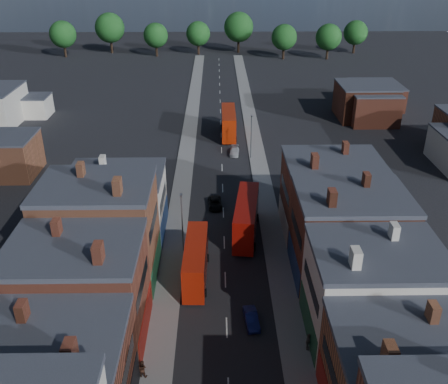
{
  "coord_description": "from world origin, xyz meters",
  "views": [
    {
      "loc": [
        -0.87,
        -22.99,
        35.19
      ],
      "look_at": [
        0.0,
        33.92,
        6.42
      ],
      "focal_mm": 40.0,
      "sensor_mm": 36.0,
      "label": 1
    }
  ],
  "objects_px": {
    "bus_0": "(196,260)",
    "car_3": "(234,151)",
    "bus_2": "(229,122)",
    "ped_3": "(308,342)",
    "ped_1": "(142,369)",
    "bus_1": "(246,217)",
    "car_2": "(215,203)",
    "car_1": "(251,319)"
  },
  "relations": [
    {
      "from": "bus_0",
      "to": "ped_1",
      "type": "xyz_separation_m",
      "value": [
        -4.32,
        -14.71,
        -1.46
      ]
    },
    {
      "from": "bus_1",
      "to": "car_3",
      "type": "xyz_separation_m",
      "value": [
        -0.58,
        27.99,
        -2.13
      ]
    },
    {
      "from": "ped_1",
      "to": "ped_3",
      "type": "distance_m",
      "value": 15.71
    },
    {
      "from": "bus_0",
      "to": "car_3",
      "type": "height_order",
      "value": "bus_0"
    },
    {
      "from": "car_1",
      "to": "ped_1",
      "type": "height_order",
      "value": "ped_1"
    },
    {
      "from": "bus_0",
      "to": "ped_3",
      "type": "distance_m",
      "value": 16.12
    },
    {
      "from": "ped_1",
      "to": "car_3",
      "type": "bearing_deg",
      "value": -90.91
    },
    {
      "from": "car_2",
      "to": "car_3",
      "type": "distance_m",
      "value": 20.47
    },
    {
      "from": "car_2",
      "to": "car_3",
      "type": "relative_size",
      "value": 1.05
    },
    {
      "from": "car_1",
      "to": "bus_0",
      "type": "bearing_deg",
      "value": 120.56
    },
    {
      "from": "bus_2",
      "to": "ped_1",
      "type": "height_order",
      "value": "bus_2"
    },
    {
      "from": "bus_1",
      "to": "ped_3",
      "type": "distance_m",
      "value": 21.77
    },
    {
      "from": "bus_0",
      "to": "ped_3",
      "type": "bearing_deg",
      "value": -44.95
    },
    {
      "from": "ped_1",
      "to": "car_2",
      "type": "bearing_deg",
      "value": -91.47
    },
    {
      "from": "ped_3",
      "to": "car_3",
      "type": "bearing_deg",
      "value": 28.39
    },
    {
      "from": "bus_0",
      "to": "bus_2",
      "type": "height_order",
      "value": "bus_2"
    },
    {
      "from": "car_1",
      "to": "ped_3",
      "type": "xyz_separation_m",
      "value": [
        5.17,
        -3.81,
        0.43
      ]
    },
    {
      "from": "car_1",
      "to": "ped_1",
      "type": "relative_size",
      "value": 2.1
    },
    {
      "from": "ped_3",
      "to": "bus_2",
      "type": "bearing_deg",
      "value": 28.17
    },
    {
      "from": "ped_1",
      "to": "bus_0",
      "type": "bearing_deg",
      "value": -96.37
    },
    {
      "from": "bus_0",
      "to": "car_3",
      "type": "relative_size",
      "value": 2.63
    },
    {
      "from": "bus_1",
      "to": "car_1",
      "type": "bearing_deg",
      "value": -84.1
    },
    {
      "from": "bus_2",
      "to": "ped_3",
      "type": "distance_m",
      "value": 59.47
    },
    {
      "from": "car_3",
      "to": "bus_2",
      "type": "bearing_deg",
      "value": 99.9
    },
    {
      "from": "bus_0",
      "to": "car_2",
      "type": "xyz_separation_m",
      "value": [
        2.18,
        17.39,
        -1.87
      ]
    },
    {
      "from": "bus_2",
      "to": "car_3",
      "type": "xyz_separation_m",
      "value": [
        0.85,
        -9.95,
        -2.16
      ]
    },
    {
      "from": "bus_0",
      "to": "bus_2",
      "type": "distance_m",
      "value": 47.75
    },
    {
      "from": "car_3",
      "to": "ped_3",
      "type": "xyz_separation_m",
      "value": [
        5.35,
        -49.17,
        0.46
      ]
    },
    {
      "from": "car_1",
      "to": "car_3",
      "type": "bearing_deg",
      "value": 83.65
    },
    {
      "from": "bus_2",
      "to": "ped_3",
      "type": "xyz_separation_m",
      "value": [
        6.2,
        -59.12,
        -1.7
      ]
    },
    {
      "from": "bus_1",
      "to": "ped_1",
      "type": "height_order",
      "value": "bus_1"
    },
    {
      "from": "bus_0",
      "to": "car_3",
      "type": "bearing_deg",
      "value": 82.73
    },
    {
      "from": "bus_0",
      "to": "bus_1",
      "type": "distance_m",
      "value": 11.46
    },
    {
      "from": "bus_2",
      "to": "ped_3",
      "type": "relative_size",
      "value": 6.38
    },
    {
      "from": "car_1",
      "to": "car_2",
      "type": "relative_size",
      "value": 0.87
    },
    {
      "from": "bus_0",
      "to": "ped_3",
      "type": "relative_size",
      "value": 5.75
    },
    {
      "from": "bus_0",
      "to": "bus_2",
      "type": "bearing_deg",
      "value": 85.54
    },
    {
      "from": "bus_1",
      "to": "bus_2",
      "type": "height_order",
      "value": "bus_2"
    },
    {
      "from": "bus_1",
      "to": "car_2",
      "type": "xyz_separation_m",
      "value": [
        -4.13,
        7.83,
        -2.12
      ]
    },
    {
      "from": "car_1",
      "to": "ped_1",
      "type": "xyz_separation_m",
      "value": [
        -10.23,
        -6.9,
        0.39
      ]
    },
    {
      "from": "car_1",
      "to": "car_2",
      "type": "xyz_separation_m",
      "value": [
        -3.73,
        25.2,
        -0.02
      ]
    },
    {
      "from": "bus_1",
      "to": "ped_1",
      "type": "relative_size",
      "value": 6.75
    }
  ]
}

